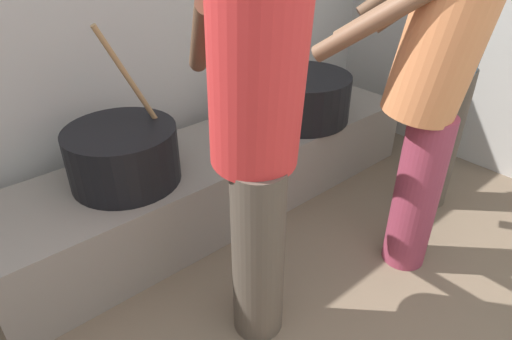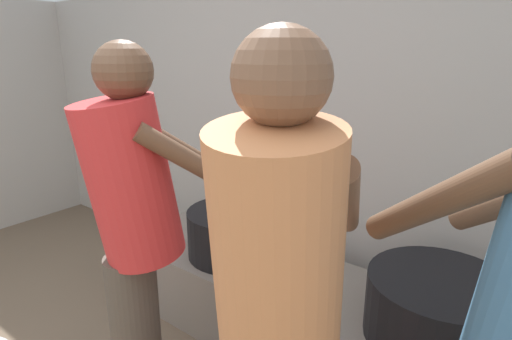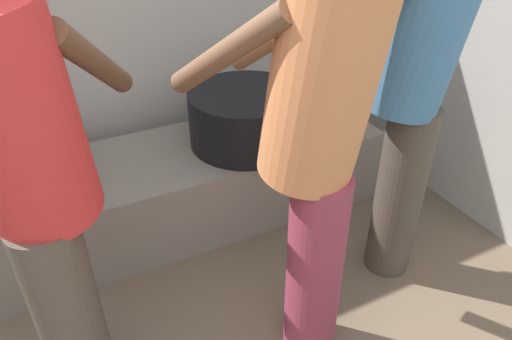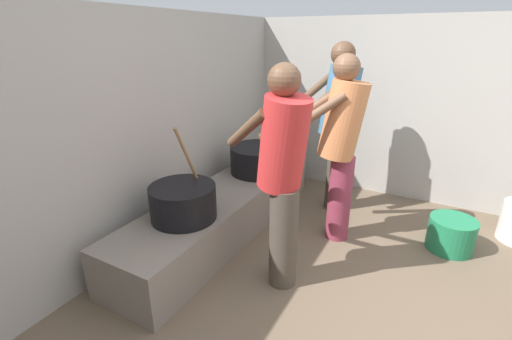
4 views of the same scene
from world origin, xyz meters
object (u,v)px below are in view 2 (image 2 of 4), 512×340
object	(u,v)px
cook_in_orange_shirt	(277,320)
cooking_pot_main	(232,232)
cook_in_red_shirt	(135,223)
cooking_pot_secondary	(438,309)

from	to	relation	value
cook_in_orange_shirt	cooking_pot_main	bearing A→B (deg)	135.82
cook_in_red_shirt	cooking_pot_secondary	bearing A→B (deg)	36.06
cooking_pot_main	cooking_pot_secondary	xyz separation A→B (m)	(1.12, -0.04, 0.00)
cooking_pot_main	cooking_pot_secondary	distance (m)	1.12
cooking_pot_main	cook_in_red_shirt	xyz separation A→B (m)	(0.16, -0.74, 0.36)
cooking_pot_main	cook_in_red_shirt	distance (m)	0.84
cook_in_red_shirt	cook_in_orange_shirt	size ratio (longest dim) A/B	0.98
cooking_pot_secondary	cook_in_orange_shirt	distance (m)	0.96
cooking_pot_secondary	cook_in_red_shirt	size ratio (longest dim) A/B	0.36
cooking_pot_secondary	cook_in_orange_shirt	size ratio (longest dim) A/B	0.36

